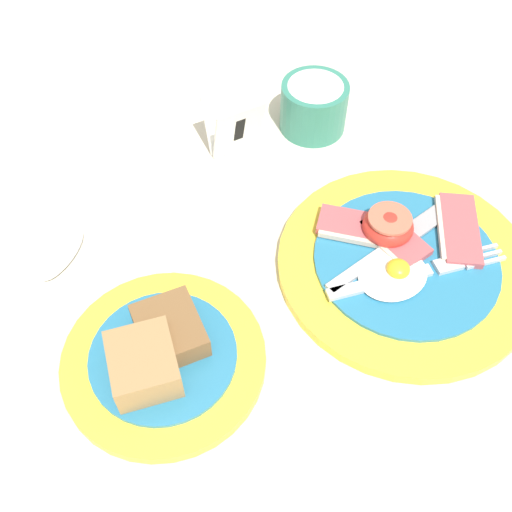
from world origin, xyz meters
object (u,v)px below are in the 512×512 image
object	(u,v)px
breakfast_plate	(404,259)
sugar_cup	(314,105)
teaspoon_by_saucer	(76,235)
bread_plate	(161,356)
number_card	(234,125)
teaspoon_near_cup	(191,267)

from	to	relation	value
breakfast_plate	sugar_cup	distance (m)	0.23
teaspoon_by_saucer	bread_plate	bearing A→B (deg)	56.32
bread_plate	number_card	distance (m)	0.29
sugar_cup	number_card	size ratio (longest dim) A/B	1.09
teaspoon_by_saucer	teaspoon_near_cup	distance (m)	0.13
sugar_cup	teaspoon_by_saucer	distance (m)	0.31
bread_plate	sugar_cup	size ratio (longest dim) A/B	2.31
sugar_cup	teaspoon_near_cup	distance (m)	0.26
teaspoon_near_cup	bread_plate	bearing A→B (deg)	18.01
bread_plate	breakfast_plate	bearing A→B (deg)	-6.71
breakfast_plate	sugar_cup	size ratio (longest dim) A/B	3.22
number_card	teaspoon_by_saucer	xyz separation A→B (m)	(-0.21, -0.03, -0.03)
breakfast_plate	teaspoon_near_cup	size ratio (longest dim) A/B	1.45
breakfast_plate	teaspoon_near_cup	bearing A→B (deg)	149.49
bread_plate	teaspoon_near_cup	bearing A→B (deg)	47.68
bread_plate	number_card	size ratio (longest dim) A/B	2.51
breakfast_plate	teaspoon_near_cup	xyz separation A→B (m)	(-0.18, 0.11, -0.01)
sugar_cup	number_card	xyz separation A→B (m)	(-0.10, 0.02, 0.01)
breakfast_plate	bread_plate	bearing A→B (deg)	173.29
teaspoon_near_cup	number_card	bearing A→B (deg)	-164.75
bread_plate	sugar_cup	bearing A→B (deg)	32.42
teaspoon_by_saucer	teaspoon_near_cup	bearing A→B (deg)	92.31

